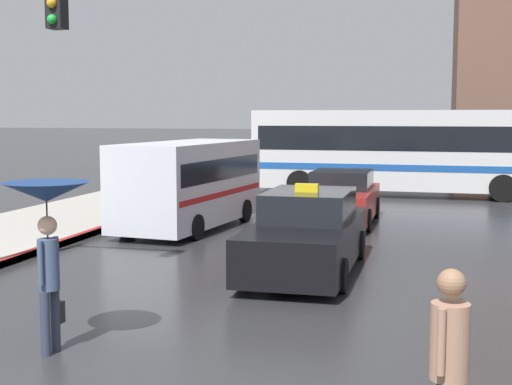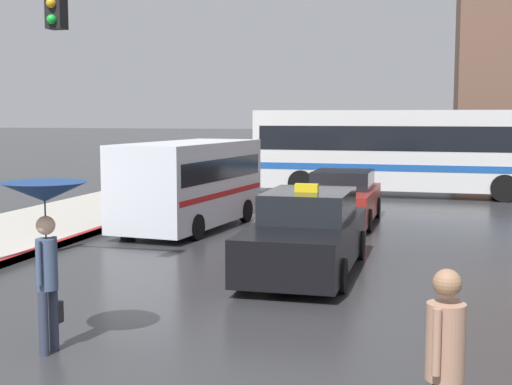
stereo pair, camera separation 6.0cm
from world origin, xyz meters
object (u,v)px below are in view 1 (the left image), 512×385
(taxi, at_px, (307,235))
(city_bus, at_px, (397,148))
(ambulance_van, at_px, (189,180))
(pedestrian_with_umbrella, at_px, (47,213))
(sedan_red, at_px, (341,199))
(pedestrian_man, at_px, (449,352))

(taxi, bearing_deg, city_bus, -93.87)
(ambulance_van, distance_m, pedestrian_with_umbrella, 10.12)
(taxi, xyz_separation_m, ambulance_van, (-3.98, 4.48, 0.57))
(sedan_red, height_order, pedestrian_with_umbrella, pedestrian_with_umbrella)
(ambulance_van, relative_size, pedestrian_man, 3.18)
(city_bus, distance_m, pedestrian_with_umbrella, 19.71)
(pedestrian_man, bearing_deg, ambulance_van, -130.89)
(city_bus, bearing_deg, pedestrian_with_umbrella, -8.07)
(ambulance_van, relative_size, city_bus, 0.52)
(ambulance_van, bearing_deg, pedestrian_with_umbrella, 106.08)
(ambulance_van, xyz_separation_m, pedestrian_man, (6.49, -11.89, -0.23))
(pedestrian_with_umbrella, bearing_deg, ambulance_van, 12.94)
(sedan_red, distance_m, pedestrian_man, 14.07)
(city_bus, height_order, pedestrian_with_umbrella, city_bus)
(taxi, xyz_separation_m, pedestrian_with_umbrella, (-2.30, -5.49, 1.08))
(sedan_red, xyz_separation_m, ambulance_van, (-3.81, -1.92, 0.60))
(taxi, height_order, sedan_red, taxi)
(taxi, distance_m, pedestrian_with_umbrella, 6.05)
(taxi, height_order, pedestrian_with_umbrella, pedestrian_with_umbrella)
(taxi, relative_size, city_bus, 0.44)
(taxi, distance_m, pedestrian_man, 7.83)
(ambulance_van, bearing_deg, pedestrian_man, 125.18)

